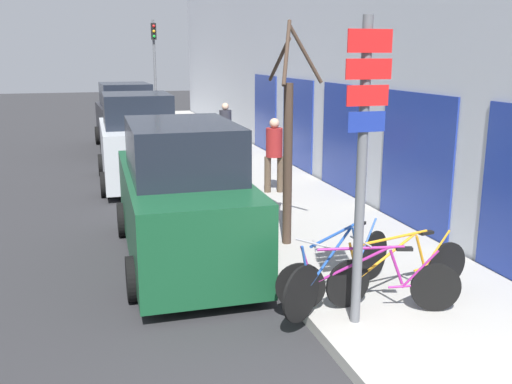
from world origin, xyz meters
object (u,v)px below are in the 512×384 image
pedestrian_near (274,150)px  parked_car_2 (126,119)px  bicycle_0 (368,283)px  parked_car_1 (138,143)px  street_tree (288,146)px  traffic_light (155,61)px  pedestrian_far (226,126)px  bicycle_1 (400,269)px  parked_car_0 (182,198)px  signpost (362,162)px  bicycle_2 (341,269)px

pedestrian_near → parked_car_2: bearing=121.5°
bicycle_0 → parked_car_2: size_ratio=0.48×
parked_car_1 → street_tree: street_tree is taller
street_tree → pedestrian_near: bearing=75.3°
parked_car_1 → street_tree: bearing=-72.0°
parked_car_2 → traffic_light: 4.01m
traffic_light → pedestrian_far: bearing=-78.5°
bicycle_1 → parked_car_1: 9.02m
parked_car_0 → pedestrian_far: bearing=72.8°
parked_car_1 → parked_car_2: parked_car_1 is taller
pedestrian_near → street_tree: size_ratio=0.47×
parked_car_0 → parked_car_1: size_ratio=1.17×
parked_car_0 → pedestrian_far: (2.72, 8.37, 0.09)m
signpost → parked_car_1: bearing=100.9°
bicycle_0 → bicycle_2: (-0.16, 0.45, 0.04)m
bicycle_0 → parked_car_0: bearing=49.6°
bicycle_2 → parked_car_0: size_ratio=0.44×
bicycle_0 → bicycle_2: bearing=37.1°
bicycle_1 → pedestrian_near: pedestrian_near is taller
signpost → parked_car_2: bearing=96.3°
parked_car_1 → street_tree: (1.94, -6.08, 0.75)m
parked_car_0 → parked_car_1: parked_car_1 is taller
bicycle_1 → bicycle_2: (-0.77, 0.17, 0.03)m
signpost → bicycle_0: size_ratio=1.60×
signpost → parked_car_1: (-1.75, 9.13, -1.04)m
parked_car_2 → bicycle_2: bearing=-85.4°
traffic_light → street_tree: bearing=-88.5°
parked_car_1 → traffic_light: 9.37m
bicycle_2 → pedestrian_far: size_ratio=1.23×
bicycle_2 → street_tree: size_ratio=0.57×
pedestrian_near → pedestrian_far: pedestrian_near is taller
bicycle_2 → parked_car_0: 3.03m
bicycle_0 → parked_car_1: bearing=30.0°
bicycle_2 → pedestrian_near: (1.03, 5.96, 0.59)m
signpost → bicycle_2: signpost is taller
parked_car_0 → pedestrian_far: size_ratio=2.84×
bicycle_2 → parked_car_1: bearing=-21.0°
parked_car_1 → parked_car_2: bearing=89.4°
parked_car_0 → parked_car_1: (-0.18, 5.98, 0.03)m
pedestrian_far → parked_car_2: bearing=-37.9°
bicycle_2 → pedestrian_near: bearing=-43.2°
parked_car_0 → pedestrian_near: bearing=53.0°
bicycle_2 → traffic_light: traffic_light is taller
pedestrian_far → street_tree: street_tree is taller
pedestrian_near → bicycle_2: bearing=-86.8°
bicycle_1 → pedestrian_far: pedestrian_far is taller
parked_car_2 → pedestrian_near: parked_car_2 is taller
bicycle_0 → parked_car_0: size_ratio=0.46×
bicycle_1 → bicycle_2: 0.79m
bicycle_0 → street_tree: size_ratio=0.60×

